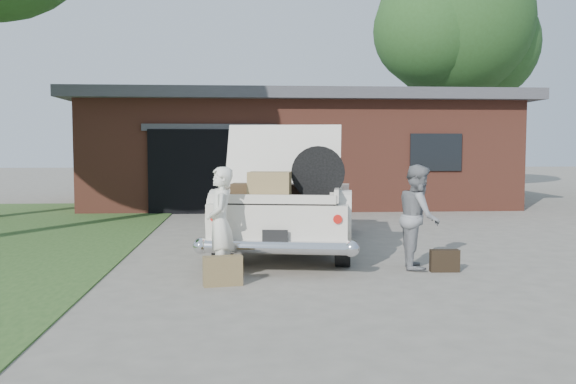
{
  "coord_description": "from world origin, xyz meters",
  "views": [
    {
      "loc": [
        -0.62,
        -8.0,
        1.74
      ],
      "look_at": [
        0.0,
        0.6,
        1.1
      ],
      "focal_mm": 38.0,
      "sensor_mm": 36.0,
      "label": 1
    }
  ],
  "objects": [
    {
      "name": "suitcase_right",
      "position": [
        2.16,
        0.21,
        0.16
      ],
      "size": [
        0.41,
        0.15,
        0.31
      ],
      "primitive_type": "cube",
      "rotation": [
        0.0,
        0.0,
        -0.04
      ],
      "color": "black",
      "rests_on": "ground"
    },
    {
      "name": "ground",
      "position": [
        0.0,
        0.0,
        0.0
      ],
      "size": [
        90.0,
        90.0,
        0.0
      ],
      "primitive_type": "plane",
      "color": "gray",
      "rests_on": "ground"
    },
    {
      "name": "woman_left",
      "position": [
        -0.93,
        -0.09,
        0.74
      ],
      "size": [
        0.38,
        0.56,
        1.48
      ],
      "primitive_type": "imported",
      "rotation": [
        0.0,
        0.0,
        -1.52
      ],
      "color": "white",
      "rests_on": "ground"
    },
    {
      "name": "tree_right",
      "position": [
        7.62,
        15.41,
        6.29
      ],
      "size": [
        6.9,
        6.0,
        9.57
      ],
      "color": "#38281E",
      "rests_on": "ground"
    },
    {
      "name": "woman_right",
      "position": [
        1.87,
        0.51,
        0.74
      ],
      "size": [
        0.68,
        0.81,
        1.49
      ],
      "primitive_type": "imported",
      "rotation": [
        0.0,
        0.0,
        1.39
      ],
      "color": "gray",
      "rests_on": "ground"
    },
    {
      "name": "sedan",
      "position": [
        0.23,
        2.5,
        0.77
      ],
      "size": [
        2.87,
        5.46,
        2.07
      ],
      "rotation": [
        0.0,
        0.0,
        -0.18
      ],
      "color": "beige",
      "rests_on": "ground"
    },
    {
      "name": "suitcase_left",
      "position": [
        -0.89,
        -0.43,
        0.19
      ],
      "size": [
        0.51,
        0.24,
        0.38
      ],
      "primitive_type": "cube",
      "rotation": [
        0.0,
        0.0,
        0.18
      ],
      "color": "olive",
      "rests_on": "ground"
    },
    {
      "name": "house",
      "position": [
        0.98,
        11.47,
        1.67
      ],
      "size": [
        12.8,
        7.8,
        3.3
      ],
      "color": "brown",
      "rests_on": "ground"
    }
  ]
}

